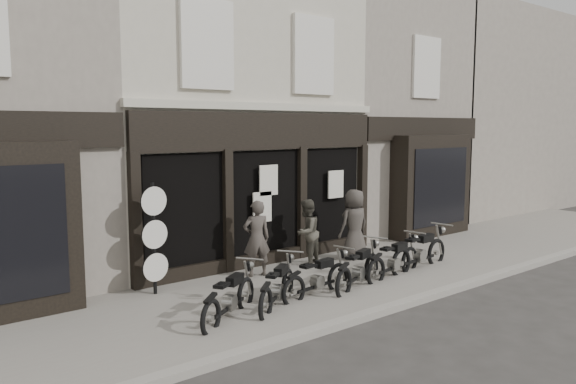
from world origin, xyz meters
TOP-DOWN VIEW (x-y plane):
  - ground_plane at (0.00, 0.00)m, footprint 90.00×90.00m
  - pavement at (0.00, 0.90)m, footprint 30.00×4.20m
  - kerb at (0.00, -1.25)m, footprint 30.00×0.25m
  - central_building at (0.00, 5.95)m, footprint 7.30×6.22m
  - neighbour_right at (6.35, 5.90)m, footprint 5.60×6.73m
  - filler_right at (14.50, 6.00)m, footprint 11.00×6.00m
  - motorcycle_0 at (-2.88, 0.18)m, footprint 1.90×1.32m
  - motorcycle_1 at (-1.77, 0.19)m, footprint 1.82×1.40m
  - motorcycle_2 at (-0.71, 0.20)m, footprint 2.05×0.58m
  - motorcycle_3 at (0.41, 0.10)m, footprint 2.08×1.03m
  - motorcycle_4 at (1.64, 0.15)m, footprint 2.14×0.65m
  - motorcycle_5 at (2.72, 0.24)m, footprint 2.30×0.63m
  - man_left at (-0.85, 2.14)m, footprint 0.74×0.60m
  - man_centre at (0.76, 2.23)m, footprint 0.97×0.87m
  - man_right at (2.13, 1.92)m, footprint 0.92×0.62m
  - advert_sign_post at (-3.31, 2.31)m, footprint 0.59×0.38m

SIDE VIEW (x-z plane):
  - ground_plane at x=0.00m, z-range 0.00..0.00m
  - pavement at x=0.00m, z-range 0.00..0.12m
  - kerb at x=0.00m, z-range 0.00..0.13m
  - motorcycle_2 at x=-0.71m, z-range -0.10..0.88m
  - motorcycle_1 at x=-1.77m, z-range -0.10..0.89m
  - motorcycle_0 at x=-2.88m, z-range -0.10..0.91m
  - motorcycle_4 at x=1.64m, z-range -0.11..0.92m
  - motorcycle_3 at x=0.41m, z-range -0.11..0.94m
  - motorcycle_5 at x=2.72m, z-range -0.11..0.99m
  - man_centre at x=0.76m, z-range 0.12..1.76m
  - man_left at x=-0.85m, z-range 0.12..1.89m
  - man_right at x=2.13m, z-range 0.12..1.95m
  - advert_sign_post at x=-3.31m, z-range -0.03..2.40m
  - neighbour_right at x=6.35m, z-range -0.13..8.21m
  - central_building at x=0.00m, z-range -0.09..8.25m
  - filler_right at x=14.50m, z-range 0.00..8.20m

